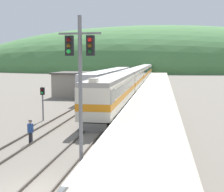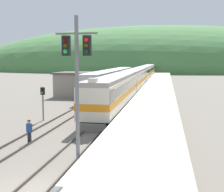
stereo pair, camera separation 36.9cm
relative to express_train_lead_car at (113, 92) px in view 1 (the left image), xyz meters
The scene contains 14 objects.
track_main 47.82m from the express_train_lead_car, 90.00° to the left, with size 1.52×180.00×0.16m.
track_siding 48.00m from the express_train_lead_car, 95.01° to the left, with size 1.52×180.00×0.16m.
platform 28.16m from the express_train_lead_car, 81.11° to the left, with size 5.54×140.00×0.93m.
distant_hills 131.22m from the express_train_lead_car, 90.00° to the left, with size 207.20×93.24×45.85m.
station_shed 16.17m from the express_train_lead_car, 120.48° to the left, with size 6.64×6.99×3.85m.
express_train_lead_car is the anchor object (origin of this frame).
carriage_second 22.01m from the express_train_lead_car, 90.00° to the left, with size 2.95×20.07×4.04m.
carriage_third 42.96m from the express_train_lead_car, 90.00° to the left, with size 2.95×20.07×4.04m.
carriage_fourth 63.91m from the express_train_lead_car, 90.00° to the left, with size 2.95×20.07×4.04m.
carriage_fifth 84.87m from the express_train_lead_car, 90.00° to the left, with size 2.95×20.07×4.04m.
siding_train 24.43m from the express_train_lead_car, 99.88° to the left, with size 2.90×39.65×3.93m.
signal_mast_main 19.49m from the express_train_lead_car, 86.08° to the right, with size 2.20×0.42×8.12m.
signal_post_siding 8.72m from the express_train_lead_car, 132.19° to the right, with size 0.36×0.42×3.28m.
track_worker 14.95m from the express_train_lead_car, 104.00° to the right, with size 0.40×0.29×1.68m.
Camera 1 is at (5.47, -12.46, 5.93)m, focal length 50.00 mm.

